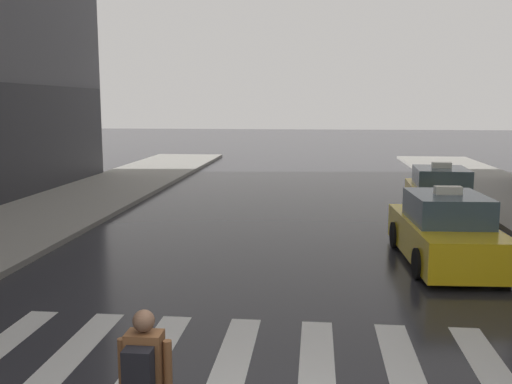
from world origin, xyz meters
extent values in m
cube|color=silver|center=(-4.20, 3.00, 0.00)|extent=(0.50, 2.80, 0.01)
cube|color=silver|center=(-3.00, 3.00, 0.00)|extent=(0.50, 2.80, 0.01)
cube|color=silver|center=(-1.80, 3.00, 0.00)|extent=(0.50, 2.80, 0.01)
cube|color=silver|center=(-0.60, 3.00, 0.00)|extent=(0.50, 2.80, 0.01)
cube|color=silver|center=(0.60, 3.00, 0.00)|extent=(0.50, 2.80, 0.01)
cube|color=silver|center=(1.80, 3.00, 0.00)|extent=(0.50, 2.80, 0.01)
cube|color=silver|center=(3.00, 3.00, 0.00)|extent=(0.50, 2.80, 0.01)
cube|color=yellow|center=(3.53, 8.48, 0.56)|extent=(2.02, 4.58, 0.84)
cube|color=#384C5B|center=(3.53, 8.38, 1.30)|extent=(1.70, 2.18, 0.64)
cube|color=silver|center=(3.53, 8.38, 1.71)|extent=(0.61, 0.27, 0.18)
cylinder|color=black|center=(2.61, 9.78, 0.33)|extent=(0.25, 0.67, 0.66)
cylinder|color=black|center=(4.31, 9.87, 0.33)|extent=(0.25, 0.67, 0.66)
cylinder|color=black|center=(2.74, 7.09, 0.33)|extent=(0.25, 0.67, 0.66)
cylinder|color=black|center=(4.45, 7.17, 0.33)|extent=(0.25, 0.67, 0.66)
cube|color=#F2EAB2|center=(2.79, 10.71, 0.60)|extent=(0.20, 0.05, 0.14)
cube|color=#F2EAB2|center=(4.04, 10.78, 0.60)|extent=(0.20, 0.05, 0.14)
cube|color=gold|center=(4.55, 14.04, 0.56)|extent=(2.05, 4.60, 0.84)
cube|color=#384C5B|center=(4.54, 13.94, 1.30)|extent=(1.72, 2.19, 0.64)
cube|color=silver|center=(4.54, 13.94, 1.71)|extent=(0.61, 0.27, 0.18)
cylinder|color=black|center=(3.77, 15.43, 0.33)|extent=(0.26, 0.67, 0.66)
cylinder|color=black|center=(5.48, 15.33, 0.33)|extent=(0.26, 0.67, 0.66)
cylinder|color=black|center=(3.61, 12.74, 0.33)|extent=(0.26, 0.67, 0.66)
cylinder|color=black|center=(5.32, 12.64, 0.33)|extent=(0.26, 0.67, 0.66)
cube|color=#F2EAB2|center=(4.05, 16.34, 0.60)|extent=(0.20, 0.05, 0.14)
cube|color=#F2EAB2|center=(5.30, 16.27, 0.60)|extent=(0.20, 0.05, 0.14)
cube|color=brown|center=(-1.12, 0.30, 1.12)|extent=(0.36, 0.24, 0.60)
sphere|color=brown|center=(-1.12, 0.30, 1.54)|extent=(0.22, 0.22, 0.22)
cylinder|color=brown|center=(-1.35, 0.30, 1.07)|extent=(0.09, 0.09, 0.55)
cylinder|color=brown|center=(-0.89, 0.30, 1.07)|extent=(0.09, 0.09, 0.55)
cube|color=black|center=(-1.12, 0.08, 1.14)|extent=(0.28, 0.18, 0.40)
camera|label=1|loc=(0.54, -4.97, 3.64)|focal=40.59mm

